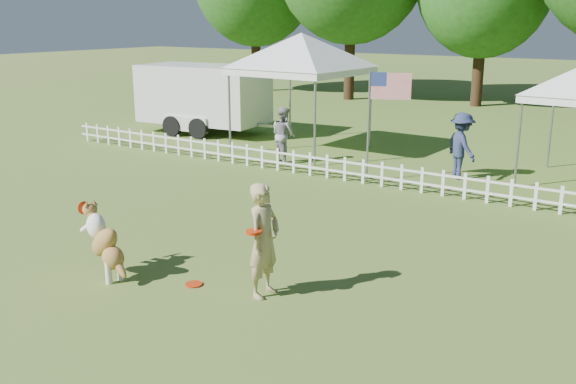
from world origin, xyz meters
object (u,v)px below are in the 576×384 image
object	(u,v)px
frisbee_on_turf	(194,284)
dog	(105,243)
handler	(264,240)
canopy_tent_left	(301,94)
flag_pole	(368,127)
spectator_b	(461,146)
spectator_a	(284,135)
cargo_trailer	(204,98)

from	to	relation	value
frisbee_on_turf	dog	bearing A→B (deg)	-158.71
handler	canopy_tent_left	xyz separation A→B (m)	(-5.21, 9.13, 0.86)
frisbee_on_turf	handler	bearing A→B (deg)	15.68
flag_pole	spectator_b	xyz separation A→B (m)	(1.80, 1.53, -0.52)
dog	frisbee_on_turf	distance (m)	1.51
spectator_a	cargo_trailer	bearing A→B (deg)	-3.93
frisbee_on_turf	spectator_a	distance (m)	8.60
spectator_b	cargo_trailer	bearing A→B (deg)	30.97
cargo_trailer	spectator_a	xyz separation A→B (m)	(5.00, -2.46, -0.41)
canopy_tent_left	flag_pole	bearing A→B (deg)	-31.62
handler	spectator_b	size ratio (longest dim) A/B	1.01
frisbee_on_turf	spectator_a	bearing A→B (deg)	114.98
flag_pole	spectator_b	size ratio (longest dim) A/B	1.64
handler	spectator_b	xyz separation A→B (m)	(-0.02, 8.37, -0.01)
handler	frisbee_on_turf	xyz separation A→B (m)	(-1.09, -0.31, -0.82)
cargo_trailer	dog	bearing A→B (deg)	-61.72
cargo_trailer	flag_pole	xyz separation A→B (m)	(7.88, -3.08, 0.16)
dog	spectator_a	distance (m)	8.60
dog	flag_pole	bearing A→B (deg)	98.67
spectator_b	dog	bearing A→B (deg)	115.55
dog	flag_pole	size ratio (longest dim) A/B	0.42
frisbee_on_turf	cargo_trailer	distance (m)	13.42
dog	cargo_trailer	distance (m)	13.00
cargo_trailer	spectator_a	size ratio (longest dim) A/B	3.49
dog	spectator_a	bearing A→B (deg)	118.54
canopy_tent_left	flag_pole	xyz separation A→B (m)	(3.38, -2.30, -0.34)
canopy_tent_left	cargo_trailer	bearing A→B (deg)	172.70
cargo_trailer	spectator_b	size ratio (longest dim) A/B	3.27
cargo_trailer	flag_pole	distance (m)	8.46
spectator_b	spectator_a	bearing A→B (deg)	51.01
canopy_tent_left	cargo_trailer	size ratio (longest dim) A/B	0.63
handler	frisbee_on_turf	world-z (taller)	handler
canopy_tent_left	spectator_a	distance (m)	1.97
dog	spectator_b	distance (m)	9.49
flag_pole	spectator_b	distance (m)	2.42
dog	spectator_b	world-z (taller)	spectator_b
canopy_tent_left	cargo_trailer	distance (m)	4.60
handler	spectator_a	size ratio (longest dim) A/B	1.08
handler	canopy_tent_left	size ratio (longest dim) A/B	0.49
handler	dog	xyz separation A→B (m)	(-2.40, -0.82, -0.27)
spectator_b	canopy_tent_left	bearing A→B (deg)	31.64
flag_pole	spectator_b	bearing A→B (deg)	16.57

